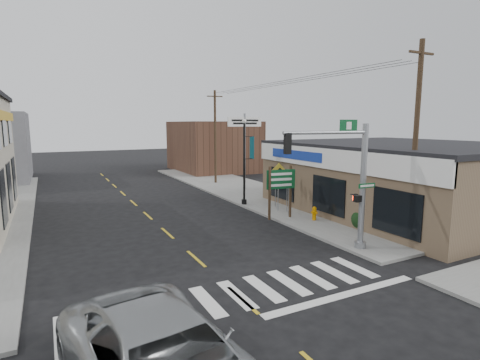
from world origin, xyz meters
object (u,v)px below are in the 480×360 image
traffic_signal_pole (352,174)px  fire_hydrant (314,213)px  utility_pole_near (415,140)px  dance_center_sign (245,132)px  bare_tree (354,153)px  guide_sign (281,185)px  utility_pole_far (215,136)px  lamp_post (245,155)px

traffic_signal_pole → fire_hydrant: bearing=72.9°
fire_hydrant → utility_pole_near: 6.49m
fire_hydrant → dance_center_sign: 11.32m
utility_pole_near → fire_hydrant: bearing=109.5°
fire_hydrant → dance_center_sign: dance_center_sign is taller
traffic_signal_pole → dance_center_sign: bearing=83.1°
utility_pole_near → bare_tree: bearing=80.9°
traffic_signal_pole → guide_sign: traffic_signal_pole is taller
guide_sign → fire_hydrant: 2.39m
bare_tree → utility_pole_far: (-1.85, 15.01, 0.55)m
guide_sign → fire_hydrant: guide_sign is taller
lamp_post → utility_pole_near: size_ratio=0.63×
dance_center_sign → bare_tree: bearing=-80.7°
bare_tree → utility_pole_far: size_ratio=0.57×
lamp_post → bare_tree: size_ratio=1.20×
lamp_post → dance_center_sign: (2.64, 5.01, 1.40)m
utility_pole_near → traffic_signal_pole: bearing=177.0°
fire_hydrant → traffic_signal_pole: bearing=-111.6°
guide_sign → utility_pole_far: size_ratio=0.36×
fire_hydrant → dance_center_sign: (1.22, 10.44, 4.20)m
lamp_post → utility_pole_far: size_ratio=0.68×
bare_tree → utility_pole_far: bearing=97.0°
traffic_signal_pole → utility_pole_near: utility_pole_near is taller
guide_sign → bare_tree: 4.48m
guide_sign → fire_hydrant: bearing=-28.9°
fire_hydrant → dance_center_sign: size_ratio=0.13×
fire_hydrant → bare_tree: size_ratio=0.17×
fire_hydrant → utility_pole_far: utility_pole_far is taller
dance_center_sign → utility_pole_far: size_ratio=0.74×
dance_center_sign → fire_hydrant: bearing=-93.4°
fire_hydrant → dance_center_sign: bearing=83.3°
guide_sign → traffic_signal_pole: bearing=-84.3°
bare_tree → utility_pole_near: bearing=-98.5°
lamp_post → guide_sign: bearing=-87.5°
guide_sign → utility_pole_near: bearing=-52.3°
traffic_signal_pole → lamp_post: 10.00m
lamp_post → dance_center_sign: size_ratio=0.92×
guide_sign → bare_tree: bearing=-12.5°
traffic_signal_pole → dance_center_sign: dance_center_sign is taller
guide_sign → utility_pole_near: (3.20, -5.85, 2.62)m
dance_center_sign → utility_pole_near: 15.15m
lamp_post → dance_center_sign: bearing=65.5°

